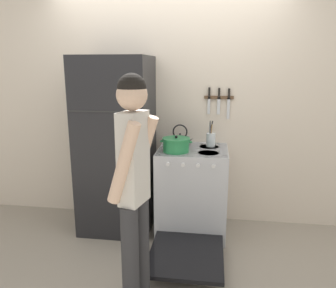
{
  "coord_description": "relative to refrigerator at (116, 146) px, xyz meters",
  "views": [
    {
      "loc": [
        0.5,
        -3.54,
        1.72
      ],
      "look_at": [
        0.06,
        -0.47,
        0.98
      ],
      "focal_mm": 35.0,
      "sensor_mm": 36.0,
      "label": 1
    }
  ],
  "objects": [
    {
      "name": "dutch_oven_pot",
      "position": [
        0.64,
        -0.12,
        0.06
      ],
      "size": [
        0.31,
        0.27,
        0.16
      ],
      "color": "#237A42",
      "rests_on": "stove_range"
    },
    {
      "name": "person",
      "position": [
        0.49,
        -1.21,
        0.05
      ],
      "size": [
        0.32,
        0.39,
        1.68
      ],
      "rotation": [
        0.0,
        0.0,
        1.32
      ],
      "color": "#2D2D30",
      "rests_on": "ground_plane"
    },
    {
      "name": "tea_kettle",
      "position": [
        0.66,
        0.13,
        0.05
      ],
      "size": [
        0.26,
        0.21,
        0.23
      ],
      "color": "black",
      "rests_on": "stove_range"
    },
    {
      "name": "refrigerator",
      "position": [
        0.0,
        0.0,
        0.0
      ],
      "size": [
        0.73,
        0.68,
        1.82
      ],
      "color": "black",
      "rests_on": "ground_plane"
    },
    {
      "name": "ground_plane",
      "position": [
        0.5,
        0.33,
        -0.91
      ],
      "size": [
        14.0,
        14.0,
        0.0
      ],
      "primitive_type": "plane",
      "color": "gray"
    },
    {
      "name": "wall_knife_strip",
      "position": [
        1.05,
        0.31,
        0.48
      ],
      "size": [
        0.31,
        0.03,
        0.33
      ],
      "color": "brown"
    },
    {
      "name": "utensil_jar",
      "position": [
        0.98,
        0.14,
        0.07
      ],
      "size": [
        0.09,
        0.09,
        0.28
      ],
      "color": "silver",
      "rests_on": "stove_range"
    },
    {
      "name": "stove_range",
      "position": [
        0.8,
        -0.03,
        -0.46
      ],
      "size": [
        0.7,
        1.36,
        0.9
      ],
      "color": "silver",
      "rests_on": "ground_plane"
    },
    {
      "name": "wall_back",
      "position": [
        0.5,
        0.36,
        0.36
      ],
      "size": [
        10.0,
        0.06,
        2.55
      ],
      "color": "beige",
      "rests_on": "ground_plane"
    }
  ]
}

